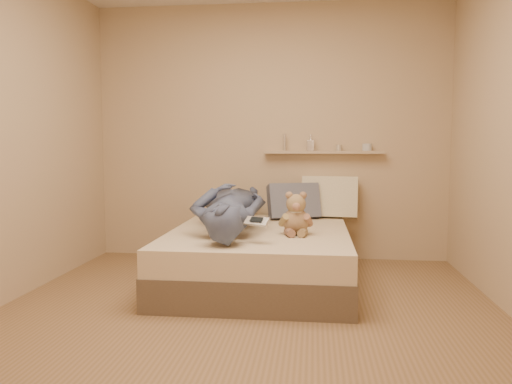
# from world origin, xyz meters

# --- Properties ---
(room) EXTENTS (3.80, 3.80, 3.80)m
(room) POSITION_xyz_m (0.00, 0.00, 1.30)
(room) COLOR #886646
(room) RESTS_ON ground
(bed) EXTENTS (1.50, 1.90, 0.45)m
(bed) POSITION_xyz_m (0.00, 0.93, 0.22)
(bed) COLOR brown
(bed) RESTS_ON floor
(game_console) EXTENTS (0.20, 0.14, 0.06)m
(game_console) POSITION_xyz_m (0.04, 0.34, 0.61)
(game_console) COLOR silver
(game_console) RESTS_ON bed
(teddy_bear) EXTENTS (0.29, 0.28, 0.35)m
(teddy_bear) POSITION_xyz_m (0.31, 0.73, 0.59)
(teddy_bear) COLOR #A5805A
(teddy_bear) RESTS_ON bed
(dark_plush) EXTENTS (0.16, 0.16, 0.25)m
(dark_plush) POSITION_xyz_m (-0.40, 1.27, 0.56)
(dark_plush) COLOR black
(dark_plush) RESTS_ON bed
(pillow_cream) EXTENTS (0.58, 0.31, 0.43)m
(pillow_cream) POSITION_xyz_m (0.61, 1.76, 0.65)
(pillow_cream) COLOR beige
(pillow_cream) RESTS_ON bed
(pillow_grey) EXTENTS (0.55, 0.39, 0.37)m
(pillow_grey) POSITION_xyz_m (0.26, 1.62, 0.62)
(pillow_grey) COLOR slate
(pillow_grey) RESTS_ON bed
(person) EXTENTS (0.75, 1.72, 0.40)m
(person) POSITION_xyz_m (-0.25, 0.92, 0.65)
(person) COLOR #46536F
(person) RESTS_ON bed
(wall_shelf) EXTENTS (1.20, 0.12, 0.03)m
(wall_shelf) POSITION_xyz_m (0.55, 1.84, 1.10)
(wall_shelf) COLOR tan
(wall_shelf) RESTS_ON wall_back
(shelf_bottles) EXTENTS (0.89, 0.09, 0.17)m
(shelf_bottles) POSITION_xyz_m (0.62, 1.84, 1.17)
(shelf_bottles) COLOR silver
(shelf_bottles) RESTS_ON wall_shelf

